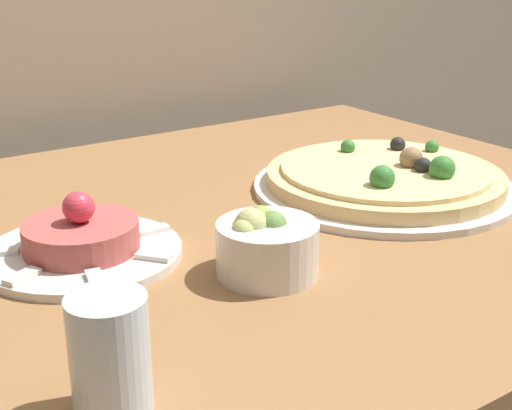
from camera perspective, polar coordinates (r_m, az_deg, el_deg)
dining_table at (r=0.97m, az=-1.58°, el=-6.31°), size 1.15×0.90×0.73m
pizza_plate at (r=1.04m, az=10.30°, el=2.08°), size 0.38×0.38×0.07m
tartare_plate at (r=0.83m, az=-13.77°, el=-2.95°), size 0.23×0.23×0.08m
small_bowl at (r=0.76m, az=0.78°, el=-3.24°), size 0.11×0.11×0.07m
drinking_glass at (r=0.55m, az=-11.60°, el=-11.78°), size 0.06×0.06×0.10m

